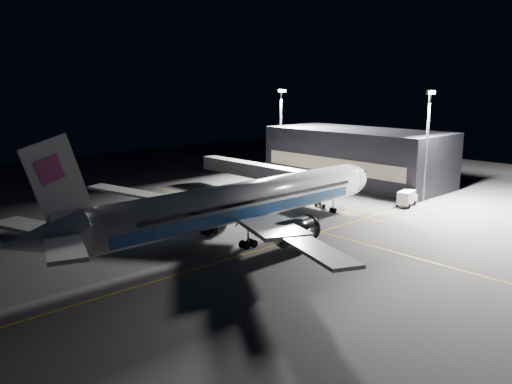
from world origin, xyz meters
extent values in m
plane|color=#4C4C4F|center=(0.00, 0.00, 0.00)|extent=(200.00, 200.00, 0.00)
cube|color=gold|center=(10.00, 0.00, 0.01)|extent=(0.25, 80.00, 0.01)
cube|color=gold|center=(0.00, -6.00, 0.01)|extent=(70.00, 0.25, 0.01)
cube|color=gold|center=(22.00, 10.00, 0.01)|extent=(0.25, 40.00, 0.01)
cylinder|color=silver|center=(0.00, 0.00, 5.30)|extent=(48.00, 5.60, 5.60)
ellipsoid|color=silver|center=(24.00, 0.00, 5.30)|extent=(8.96, 5.60, 5.60)
cube|color=black|center=(26.30, 0.00, 6.30)|extent=(2.20, 3.40, 0.90)
cone|color=silver|center=(-28.50, 0.00, 5.60)|extent=(9.00, 5.49, 5.49)
cube|color=#2355A1|center=(-1.00, 2.78, 4.40)|extent=(42.24, 0.25, 1.50)
cube|color=#2355A1|center=(-1.00, -2.78, 4.40)|extent=(42.24, 0.25, 1.50)
cube|color=silver|center=(-2.50, 8.00, 3.70)|extent=(11.36, 15.23, 1.53)
cube|color=silver|center=(-2.50, -8.00, 3.70)|extent=(11.36, 15.23, 1.53)
cube|color=silver|center=(-7.50, 20.50, 4.57)|extent=(8.57, 13.22, 1.31)
cube|color=silver|center=(-7.50, -20.50, 4.57)|extent=(8.57, 13.22, 1.31)
cube|color=silver|center=(-28.00, 5.20, 5.90)|extent=(6.20, 9.67, 0.45)
cube|color=silver|center=(-28.00, -5.20, 5.90)|extent=(6.20, 9.67, 0.45)
cube|color=white|center=(-26.20, 0.00, 11.50)|extent=(7.53, 0.40, 10.28)
cube|color=#DC4BA4|center=(-27.00, 0.00, 12.90)|extent=(3.22, 0.55, 3.22)
cylinder|color=#B7B7BF|center=(1.20, 9.00, 2.55)|extent=(5.60, 3.40, 3.40)
cylinder|color=#B7B7BF|center=(1.20, -9.00, 2.55)|extent=(5.60, 3.40, 3.40)
cylinder|color=#9999A0|center=(20.50, 0.00, 1.25)|extent=(0.26, 0.26, 2.50)
cylinder|color=black|center=(20.50, 0.00, 0.45)|extent=(0.90, 0.70, 0.90)
cylinder|color=#9999A0|center=(-3.00, 4.30, 1.25)|extent=(0.26, 0.26, 2.50)
cylinder|color=#9999A0|center=(-3.00, -4.30, 1.25)|extent=(0.26, 0.26, 2.50)
cylinder|color=black|center=(-3.00, 4.30, 0.55)|extent=(1.10, 1.60, 1.10)
cylinder|color=black|center=(-3.00, -4.30, 0.55)|extent=(1.10, 1.60, 1.10)
cube|color=black|center=(46.00, 14.00, 6.00)|extent=(18.00, 40.00, 12.00)
cube|color=#655D48|center=(36.95, 14.00, 5.00)|extent=(0.15, 36.00, 3.00)
cube|color=#B2B2B7|center=(22.00, 20.05, 4.60)|extent=(3.00, 33.90, 2.80)
cube|color=#B2B2B7|center=(22.00, 4.20, 4.60)|extent=(3.60, 3.20, 3.40)
cylinder|color=#9999A0|center=(22.00, 4.20, 1.55)|extent=(0.70, 0.70, 3.10)
cylinder|color=black|center=(22.00, 3.30, 0.35)|extent=(0.70, 0.30, 0.70)
cylinder|color=black|center=(22.00, 5.10, 0.35)|extent=(0.70, 0.30, 0.70)
cylinder|color=#59595E|center=(40.00, 32.00, 10.00)|extent=(0.44, 0.44, 20.00)
cube|color=#59595E|center=(40.00, 32.00, 20.30)|extent=(2.40, 0.50, 0.80)
cube|color=white|center=(40.00, 31.65, 20.30)|extent=(2.20, 0.15, 0.60)
cylinder|color=#59595E|center=(40.00, -6.00, 10.00)|extent=(0.44, 0.44, 20.00)
cube|color=#59595E|center=(40.00, -6.00, 20.30)|extent=(2.40, 0.50, 0.80)
cube|color=white|center=(40.00, -6.35, 20.30)|extent=(2.20, 0.15, 0.60)
cube|color=silver|center=(34.07, -5.95, 1.65)|extent=(4.61, 3.00, 2.34)
cube|color=silver|center=(36.56, -5.40, 1.01)|extent=(2.10, 2.34, 1.28)
cube|color=black|center=(36.56, -5.40, 1.54)|extent=(1.64, 2.04, 0.53)
cylinder|color=black|center=(35.28, -4.54, 0.43)|extent=(0.89, 0.44, 0.85)
cylinder|color=black|center=(35.76, -6.72, 0.43)|extent=(0.89, 0.44, 0.85)
cylinder|color=black|center=(32.37, -5.18, 0.43)|extent=(0.89, 0.44, 0.85)
cylinder|color=black|center=(32.85, -7.36, 0.43)|extent=(0.89, 0.44, 0.85)
cube|color=black|center=(-3.23, 22.00, 0.81)|extent=(2.84, 2.06, 1.19)
cube|color=black|center=(-3.23, 22.00, 1.57)|extent=(1.26, 1.26, 0.65)
sphere|color=#FFF2CC|center=(-3.92, 21.27, 0.81)|extent=(0.28, 0.28, 0.28)
sphere|color=#FFF2CC|center=(-2.85, 21.07, 0.81)|extent=(0.28, 0.28, 0.28)
cylinder|color=black|center=(-2.11, 22.73, 0.32)|extent=(0.68, 0.35, 0.65)
cylinder|color=black|center=(-2.44, 20.92, 0.32)|extent=(0.68, 0.35, 0.65)
cylinder|color=black|center=(-4.03, 23.08, 0.32)|extent=(0.68, 0.35, 0.65)
cylinder|color=black|center=(-4.35, 21.27, 0.32)|extent=(0.68, 0.35, 0.65)
cone|color=#EB3C09|center=(3.33, 5.43, 0.32)|extent=(0.43, 0.43, 0.65)
cone|color=#EB3C09|center=(-5.15, 14.00, 0.30)|extent=(0.40, 0.40, 0.61)
cone|color=#EB3C09|center=(-5.40, 6.65, 0.31)|extent=(0.41, 0.41, 0.62)
camera|label=1|loc=(-45.84, -52.35, 21.49)|focal=35.00mm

